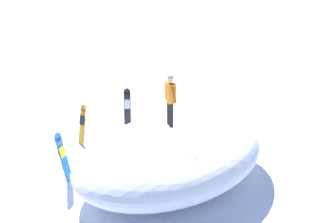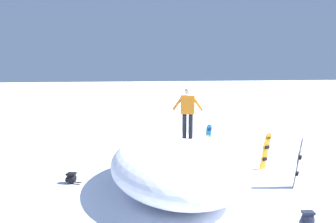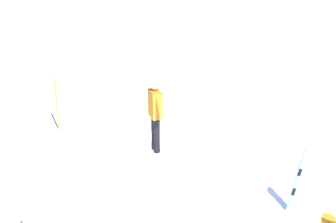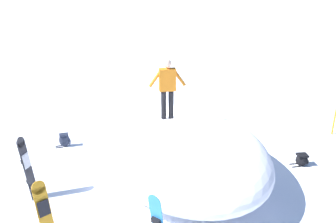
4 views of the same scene
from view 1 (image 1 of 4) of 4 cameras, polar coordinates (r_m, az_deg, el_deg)
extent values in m
plane|color=white|center=(11.16, 1.69, -11.95)|extent=(240.00, 240.00, 0.00)
ellipsoid|color=white|center=(10.99, 0.51, -7.04)|extent=(5.02, 6.69, 1.76)
cylinder|color=black|center=(10.75, 0.19, -0.10)|extent=(0.14, 0.14, 0.79)
cylinder|color=black|center=(10.58, 0.52, -0.52)|extent=(0.14, 0.14, 0.79)
cube|color=orange|center=(10.40, 0.36, 3.17)|extent=(0.49, 0.37, 0.59)
sphere|color=beige|center=(10.26, 0.37, 5.43)|extent=(0.22, 0.22, 0.22)
cylinder|color=orange|center=(10.66, -0.15, 3.99)|extent=(0.38, 0.22, 0.49)
cylinder|color=orange|center=(10.11, 0.91, 2.85)|extent=(0.38, 0.22, 0.49)
cube|color=orange|center=(13.52, -13.78, -2.39)|extent=(0.35, 0.35, 1.40)
cylinder|color=orange|center=(13.31, -13.61, 0.51)|extent=(0.30, 0.14, 0.29)
cube|color=black|center=(13.42, -13.85, -1.41)|extent=(0.26, 0.13, 0.34)
cube|color=black|center=(13.47, -13.58, -1.30)|extent=(0.20, 0.13, 0.12)
cube|color=black|center=(13.63, -13.70, -3.35)|extent=(0.20, 0.13, 0.12)
cube|color=#2672BF|center=(11.46, -16.55, -7.48)|extent=(0.37, 0.38, 1.52)
cylinder|color=#2672BF|center=(11.17, -17.50, -4.00)|extent=(0.18, 0.29, 0.29)
cube|color=yellow|center=(11.33, -16.76, -6.29)|extent=(0.17, 0.25, 0.36)
cube|color=black|center=(11.37, -17.06, -6.20)|extent=(0.16, 0.21, 0.12)
cube|color=black|center=(11.59, -16.39, -8.64)|extent=(0.16, 0.21, 0.12)
cube|color=black|center=(14.32, -6.62, 0.12)|extent=(0.35, 0.34, 1.59)
cylinder|color=black|center=(14.11, -6.69, 3.22)|extent=(0.24, 0.23, 0.28)
cube|color=#B2B2B7|center=(14.22, -6.66, 1.19)|extent=(0.21, 0.20, 0.38)
cube|color=black|center=(14.28, -6.61, 1.29)|extent=(0.19, 0.19, 0.12)
cube|color=black|center=(14.44, -6.56, -0.90)|extent=(0.19, 0.19, 0.12)
ellipsoid|color=#1E2333|center=(14.85, 4.61, -1.26)|extent=(0.39, 0.30, 0.47)
ellipsoid|color=#2B3144|center=(14.76, 4.91, -1.73)|extent=(0.13, 0.19, 0.23)
cube|color=#1E2333|center=(14.77, 4.63, -0.56)|extent=(0.33, 0.25, 0.06)
cylinder|color=#1E2333|center=(15.12, 4.42, -1.69)|extent=(0.24, 0.09, 0.04)
cylinder|color=#1E2333|center=(15.06, 4.01, -1.78)|extent=(0.24, 0.09, 0.04)
camera|label=2|loc=(16.43, 34.95, 10.45)|focal=33.05mm
camera|label=3|loc=(18.74, -0.93, 22.24)|focal=47.49mm
camera|label=4|loc=(12.17, -48.79, 11.90)|focal=39.02mm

